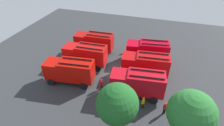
{
  "coord_description": "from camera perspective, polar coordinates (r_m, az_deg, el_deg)",
  "views": [
    {
      "loc": [
        -6.79,
        22.07,
        17.78
      ],
      "look_at": [
        0.0,
        0.0,
        1.4
      ],
      "focal_mm": 28.44,
      "sensor_mm": 36.0,
      "label": 1
    }
  ],
  "objects": [
    {
      "name": "traffic_cone_0",
      "position": [
        25.23,
        -3.24,
        -8.51
      ],
      "size": [
        0.45,
        0.45,
        0.64
      ],
      "primitive_type": "cone",
      "color": "#F2600C",
      "rests_on": "ground"
    },
    {
      "name": "fire_truck_3",
      "position": [
        29.42,
        -8.52,
        2.84
      ],
      "size": [
        7.3,
        3.02,
        3.88
      ],
      "rotation": [
        0.0,
        0.0,
        0.05
      ],
      "color": "#BB0E0D",
      "rests_on": "ground"
    },
    {
      "name": "fire_truck_0",
      "position": [
        30.68,
        11.33,
        3.99
      ],
      "size": [
        7.47,
        3.56,
        3.88
      ],
      "rotation": [
        0.0,
        0.0,
        0.14
      ],
      "color": "#B50316",
      "rests_on": "ground"
    },
    {
      "name": "tree_1",
      "position": [
        17.82,
        1.71,
        -13.08
      ],
      "size": [
        4.27,
        4.27,
        6.62
      ],
      "color": "brown",
      "rests_on": "ground"
    },
    {
      "name": "ground_plane",
      "position": [
        29.14,
        -0.0,
        -2.25
      ],
      "size": [
        49.59,
        49.59,
        0.0
      ],
      "primitive_type": "plane",
      "color": "#2D3033"
    },
    {
      "name": "tree_0",
      "position": [
        18.34,
        24.06,
        -14.56
      ],
      "size": [
        4.45,
        4.45,
        6.89
      ],
      "color": "brown",
      "rests_on": "ground"
    },
    {
      "name": "fire_truck_2",
      "position": [
        27.25,
        10.65,
        -0.33
      ],
      "size": [
        7.42,
        3.38,
        3.88
      ],
      "rotation": [
        0.0,
        0.0,
        0.11
      ],
      "color": "#B30A0D",
      "rests_on": "ground"
    },
    {
      "name": "fire_truck_1",
      "position": [
        32.95,
        -5.7,
        6.86
      ],
      "size": [
        7.3,
        3.01,
        3.88
      ],
      "rotation": [
        0.0,
        0.0,
        0.04
      ],
      "color": "#AA0C09",
      "rests_on": "ground"
    },
    {
      "name": "traffic_cone_2",
      "position": [
        26.44,
        5.33,
        -6.17
      ],
      "size": [
        0.44,
        0.44,
        0.63
      ],
      "primitive_type": "cone",
      "color": "#F2600C",
      "rests_on": "ground"
    },
    {
      "name": "fire_truck_5",
      "position": [
        26.25,
        -13.38,
        -2.3
      ],
      "size": [
        7.45,
        3.47,
        3.88
      ],
      "rotation": [
        0.0,
        0.0,
        0.12
      ],
      "color": "#B60B05",
      "rests_on": "ground"
    },
    {
      "name": "fire_truck_4",
      "position": [
        23.73,
        8.24,
        -6.28
      ],
      "size": [
        7.43,
        3.43,
        3.88
      ],
      "rotation": [
        0.0,
        0.0,
        0.12
      ],
      "color": "#B90B16",
      "rests_on": "ground"
    },
    {
      "name": "traffic_cone_1",
      "position": [
        32.98,
        -10.09,
        2.78
      ],
      "size": [
        0.44,
        0.44,
        0.63
      ],
      "primitive_type": "cone",
      "color": "#F2600C",
      "rests_on": "ground"
    },
    {
      "name": "firefighter_1",
      "position": [
        22.97,
        9.97,
        -12.35
      ],
      "size": [
        0.4,
        0.48,
        1.75
      ],
      "rotation": [
        0.0,
        0.0,
        5.81
      ],
      "color": "black",
      "rests_on": "ground"
    },
    {
      "name": "firefighter_0",
      "position": [
        22.9,
        16.66,
        -13.62
      ],
      "size": [
        0.48,
        0.43,
        1.83
      ],
      "rotation": [
        0.0,
        0.0,
        2.16
      ],
      "color": "black",
      "rests_on": "ground"
    },
    {
      "name": "firefighter_3",
      "position": [
        33.58,
        5.57,
        5.16
      ],
      "size": [
        0.34,
        0.47,
        1.75
      ],
      "rotation": [
        0.0,
        0.0,
        0.25
      ],
      "color": "black",
      "rests_on": "ground"
    },
    {
      "name": "firefighter_2",
      "position": [
        25.09,
        -3.4,
        -6.68
      ],
      "size": [
        0.45,
        0.48,
        1.78
      ],
      "rotation": [
        0.0,
        0.0,
        3.85
      ],
      "color": "black",
      "rests_on": "ground"
    }
  ]
}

